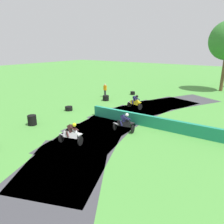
# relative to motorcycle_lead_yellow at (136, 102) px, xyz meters

# --- Properties ---
(ground_plane) EXTENTS (120.00, 120.00, 0.00)m
(ground_plane) POSITION_rel_motorcycle_lead_yellow_xyz_m (0.45, -4.00, -0.66)
(ground_plane) COLOR #4C933D
(track_asphalt) EXTENTS (9.50, 28.04, 0.01)m
(track_asphalt) POSITION_rel_motorcycle_lead_yellow_xyz_m (1.52, -3.96, -0.65)
(track_asphalt) COLOR #3D3D42
(track_asphalt) RESTS_ON ground
(safety_barrier) EXTENTS (16.00, 0.81, 0.90)m
(safety_barrier) POSITION_rel_motorcycle_lead_yellow_xyz_m (6.17, -3.82, -0.21)
(safety_barrier) COLOR #1E8466
(safety_barrier) RESTS_ON ground
(motorcycle_lead_yellow) EXTENTS (1.71, 0.95, 1.43)m
(motorcycle_lead_yellow) POSITION_rel_motorcycle_lead_yellow_xyz_m (0.00, 0.00, 0.00)
(motorcycle_lead_yellow) COLOR black
(motorcycle_lead_yellow) RESTS_ON ground
(motorcycle_chase_black) EXTENTS (1.68, 0.99, 1.43)m
(motorcycle_chase_black) POSITION_rel_motorcycle_lead_yellow_xyz_m (2.40, -5.76, -0.01)
(motorcycle_chase_black) COLOR black
(motorcycle_chase_black) RESTS_ON ground
(motorcycle_trailing_white) EXTENTS (1.68, 1.13, 1.42)m
(motorcycle_trailing_white) POSITION_rel_motorcycle_lead_yellow_xyz_m (0.71, -9.45, -0.03)
(motorcycle_trailing_white) COLOR black
(motorcycle_trailing_white) RESTS_ON ground
(tire_stack_near) EXTENTS (0.59, 0.59, 0.40)m
(tire_stack_near) POSITION_rel_motorcycle_lead_yellow_xyz_m (-3.51, 5.43, -0.46)
(tire_stack_near) COLOR black
(tire_stack_near) RESTS_ON ground
(tire_stack_mid_a) EXTENTS (0.71, 0.71, 0.60)m
(tire_stack_mid_a) POSITION_rel_motorcycle_lead_yellow_xyz_m (-4.42, 0.89, -0.36)
(tire_stack_mid_a) COLOR black
(tire_stack_mid_a) RESTS_ON ground
(tire_stack_mid_b) EXTENTS (0.71, 0.71, 0.40)m
(tire_stack_mid_b) POSITION_rel_motorcycle_lead_yellow_xyz_m (-4.94, -4.40, -0.46)
(tire_stack_mid_b) COLOR black
(tire_stack_mid_b) RESTS_ON ground
(tire_stack_far) EXTENTS (0.68, 0.68, 0.80)m
(tire_stack_far) POSITION_rel_motorcycle_lead_yellow_xyz_m (-4.32, -8.93, -0.26)
(tire_stack_far) COLOR black
(tire_stack_far) RESTS_ON ground
(track_marshal) EXTENTS (0.34, 0.24, 1.63)m
(track_marshal) POSITION_rel_motorcycle_lead_yellow_xyz_m (-5.57, 2.27, 0.16)
(track_marshal) COLOR #232328
(track_marshal) RESTS_ON ground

